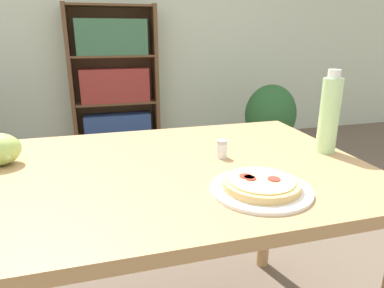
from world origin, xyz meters
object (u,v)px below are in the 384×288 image
Objects in this scene: pizza_on_plate at (261,186)px; drink_bottle at (329,114)px; salt_shaker at (222,149)px; potted_plant_floor at (270,118)px; bookshelf at (115,83)px.

drink_bottle is at bearing 32.45° from pizza_on_plate.
salt_shaker reaches higher than potted_plant_floor.
bookshelf reaches higher than drink_bottle.
salt_shaker reaches higher than pizza_on_plate.
pizza_on_plate is 0.44m from drink_bottle.
salt_shaker is (-0.01, 0.27, 0.02)m from pizza_on_plate.
salt_shaker is 2.53m from bookshelf.
pizza_on_plate is 2.79m from bookshelf.
bookshelf reaches higher than potted_plant_floor.
salt_shaker is 2.23m from potted_plant_floor.
drink_bottle is 2.63m from bookshelf.
drink_bottle is at bearing -77.29° from bookshelf.
potted_plant_floor is at bearing 66.66° from drink_bottle.
potted_plant_floor is (0.82, 1.89, -0.50)m from drink_bottle.
drink_bottle is 4.70× the size of salt_shaker.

